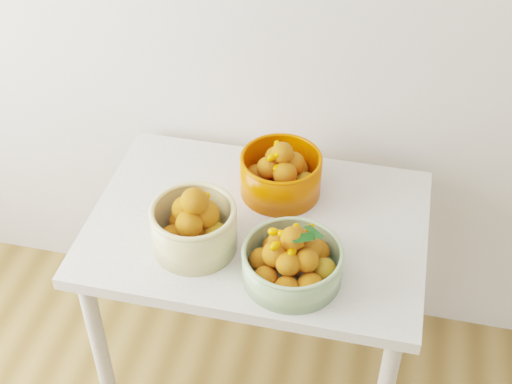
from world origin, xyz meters
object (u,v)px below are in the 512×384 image
at_px(table, 257,245).
at_px(bowl_orange, 281,173).
at_px(bowl_cream, 194,226).
at_px(bowl_green, 292,261).

height_order(table, bowl_orange, bowl_orange).
xyz_separation_m(table, bowl_cream, (-0.15, -0.14, 0.18)).
distance_m(bowl_green, bowl_orange, 0.36).
bearing_deg(bowl_cream, table, 42.33).
relative_size(bowl_cream, bowl_green, 0.88).
xyz_separation_m(bowl_green, bowl_orange, (-0.10, 0.35, 0.01)).
distance_m(table, bowl_cream, 0.27).
bearing_deg(bowl_green, bowl_cream, 169.21).
xyz_separation_m(bowl_cream, bowl_orange, (0.19, 0.29, -0.01)).
height_order(table, bowl_green, bowl_green).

